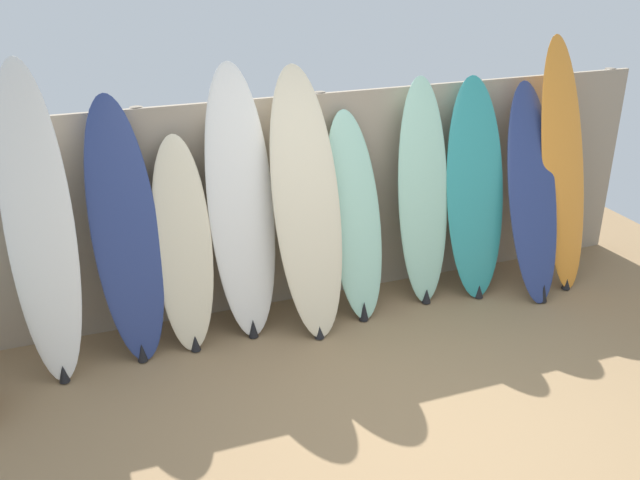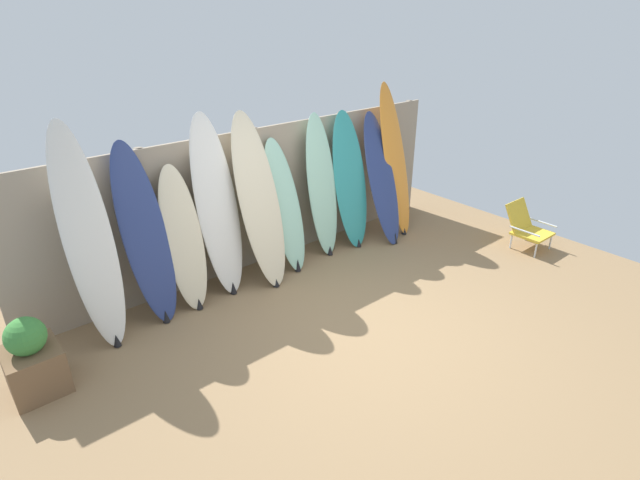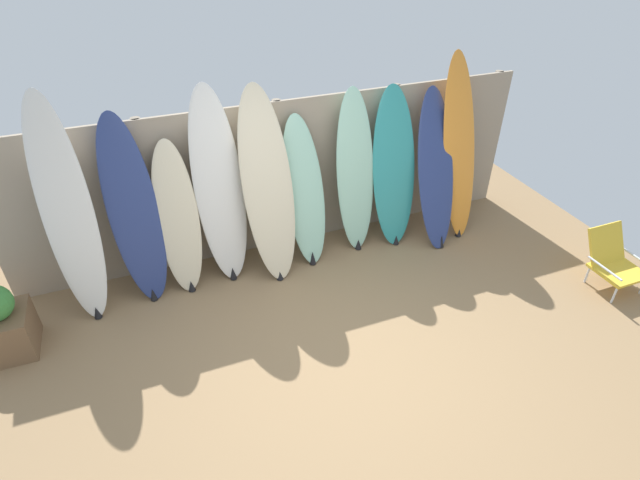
{
  "view_description": "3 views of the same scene",
  "coord_description": "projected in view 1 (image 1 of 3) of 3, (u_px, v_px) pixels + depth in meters",
  "views": [
    {
      "loc": [
        -1.96,
        -3.29,
        3.06
      ],
      "look_at": [
        -0.44,
        0.83,
        1.08
      ],
      "focal_mm": 40.0,
      "sensor_mm": 36.0,
      "label": 1
    },
    {
      "loc": [
        -3.29,
        -3.13,
        3.19
      ],
      "look_at": [
        -0.2,
        0.54,
        0.89
      ],
      "focal_mm": 28.0,
      "sensor_mm": 36.0,
      "label": 2
    },
    {
      "loc": [
        -1.44,
        -2.97,
        3.6
      ],
      "look_at": [
        -0.0,
        0.75,
        0.82
      ],
      "focal_mm": 28.0,
      "sensor_mm": 36.0,
      "label": 3
    }
  ],
  "objects": [
    {
      "name": "surfboard_navy_8",
      "position": [
        532.0,
        195.0,
        6.15
      ],
      "size": [
        0.54,
        0.82,
        1.81
      ],
      "color": "navy",
      "rests_on": "ground"
    },
    {
      "name": "surfboard_navy_1",
      "position": [
        126.0,
        233.0,
        5.2
      ],
      "size": [
        0.54,
        0.6,
        1.96
      ],
      "color": "navy",
      "rests_on": "ground"
    },
    {
      "name": "surfboard_white_0",
      "position": [
        40.0,
        228.0,
        4.9
      ],
      "size": [
        0.46,
        0.57,
        2.26
      ],
      "color": "white",
      "rests_on": "ground"
    },
    {
      "name": "surfboard_cream_4",
      "position": [
        307.0,
        206.0,
        5.51
      ],
      "size": [
        0.59,
        0.69,
        2.09
      ],
      "color": "beige",
      "rests_on": "ground"
    },
    {
      "name": "surfboard_orange_9",
      "position": [
        563.0,
        167.0,
        6.24
      ],
      "size": [
        0.51,
        0.68,
        2.19
      ],
      "color": "orange",
      "rests_on": "ground"
    },
    {
      "name": "surfboard_seafoam_5",
      "position": [
        355.0,
        218.0,
        5.81
      ],
      "size": [
        0.5,
        0.6,
        1.69
      ],
      "color": "#9ED6BC",
      "rests_on": "ground"
    },
    {
      "name": "fence_back",
      "position": [
        321.0,
        199.0,
        6.03
      ],
      "size": [
        6.08,
        0.11,
        1.8
      ],
      "color": "gray",
      "rests_on": "ground"
    },
    {
      "name": "surfboard_white_3",
      "position": [
        241.0,
        206.0,
        5.46
      ],
      "size": [
        0.53,
        0.52,
        2.13
      ],
      "color": "white",
      "rests_on": "ground"
    },
    {
      "name": "surfboard_seafoam_6",
      "position": [
        423.0,
        195.0,
        5.98
      ],
      "size": [
        0.46,
        0.43,
        1.92
      ],
      "color": "#9ED6BC",
      "rests_on": "ground"
    },
    {
      "name": "ground",
      "position": [
        426.0,
        429.0,
        4.68
      ],
      "size": [
        7.68,
        7.68,
        0.0
      ],
      "primitive_type": "plane",
      "color": "#8E704C"
    },
    {
      "name": "surfboard_cream_2",
      "position": [
        183.0,
        247.0,
        5.37
      ],
      "size": [
        0.48,
        0.53,
        1.63
      ],
      "color": "beige",
      "rests_on": "ground"
    },
    {
      "name": "surfboard_teal_7",
      "position": [
        475.0,
        191.0,
        6.1
      ],
      "size": [
        0.57,
        0.53,
        1.89
      ],
      "color": "teal",
      "rests_on": "ground"
    }
  ]
}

